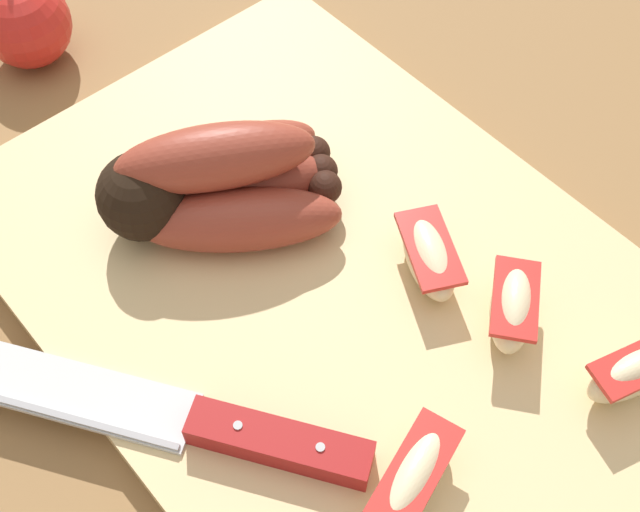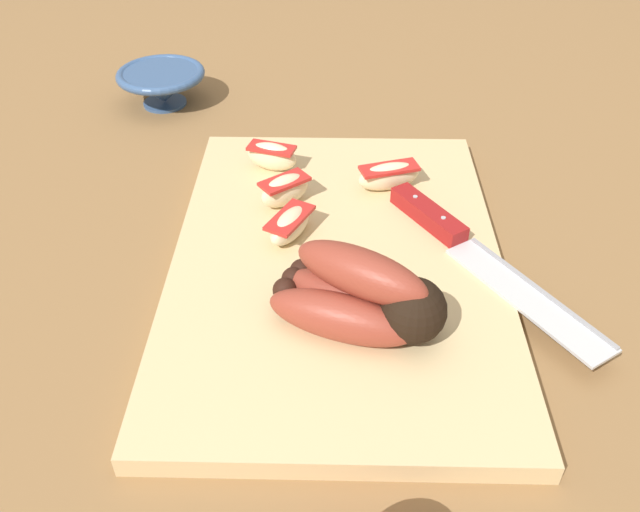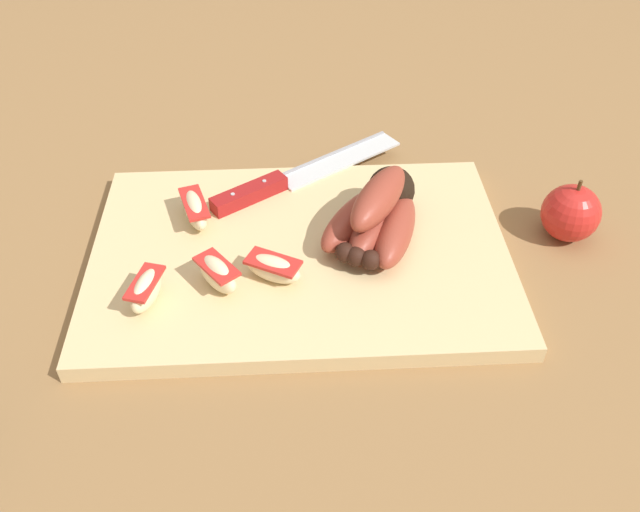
% 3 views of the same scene
% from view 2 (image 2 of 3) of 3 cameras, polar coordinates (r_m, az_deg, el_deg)
% --- Properties ---
extents(ground_plane, '(6.00, 6.00, 0.00)m').
position_cam_2_polar(ground_plane, '(0.67, 2.59, -0.91)').
color(ground_plane, olive).
extents(cutting_board, '(0.47, 0.32, 0.02)m').
position_cam_2_polar(cutting_board, '(0.66, 1.44, -0.66)').
color(cutting_board, '#DBBC84').
rests_on(cutting_board, ground_plane).
extents(banana_bunch, '(0.14, 0.15, 0.08)m').
position_cam_2_polar(banana_bunch, '(0.57, 3.63, -3.39)').
color(banana_bunch, black).
rests_on(banana_bunch, cutting_board).
extents(chefs_knife, '(0.25, 0.18, 0.02)m').
position_cam_2_polar(chefs_knife, '(0.68, 11.77, 1.31)').
color(chefs_knife, silver).
rests_on(chefs_knife, cutting_board).
extents(apple_wedge_near, '(0.04, 0.07, 0.03)m').
position_cam_2_polar(apple_wedge_near, '(0.75, 5.87, 6.82)').
color(apple_wedge_near, beige).
rests_on(apple_wedge_near, cutting_board).
extents(apple_wedge_middle, '(0.05, 0.06, 0.04)m').
position_cam_2_polar(apple_wedge_middle, '(0.72, -3.01, 5.65)').
color(apple_wedge_middle, beige).
rests_on(apple_wedge_middle, cutting_board).
extents(apple_wedge_far, '(0.04, 0.06, 0.03)m').
position_cam_2_polar(apple_wedge_far, '(0.78, -4.11, 8.50)').
color(apple_wedge_far, beige).
rests_on(apple_wedge_far, cutting_board).
extents(apple_wedge_extra, '(0.07, 0.05, 0.03)m').
position_cam_2_polar(apple_wedge_extra, '(0.67, -2.56, 2.69)').
color(apple_wedge_extra, beige).
rests_on(apple_wedge_extra, cutting_board).
extents(ceramic_bowl, '(0.12, 0.12, 0.05)m').
position_cam_2_polar(ceramic_bowl, '(0.99, -13.27, 14.03)').
color(ceramic_bowl, '#385684').
rests_on(ceramic_bowl, ground_plane).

